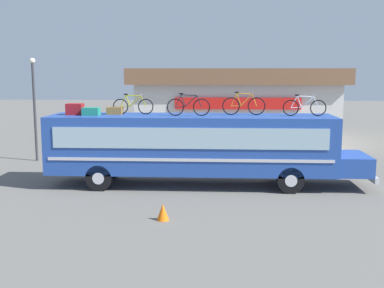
{
  "coord_description": "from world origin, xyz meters",
  "views": [
    {
      "loc": [
        1.13,
        -19.45,
        4.73
      ],
      "look_at": [
        0.05,
        0.0,
        1.76
      ],
      "focal_mm": 44.42,
      "sensor_mm": 36.0,
      "label": 1
    }
  ],
  "objects_px": {
    "traffic_cone": "(163,212)",
    "street_lamp": "(34,102)",
    "luggage_bag_2": "(91,111)",
    "rooftop_bicycle_4": "(304,107)",
    "luggage_bag_1": "(75,109)",
    "rooftop_bicycle_3": "(244,105)",
    "luggage_bag_3": "(115,111)",
    "bus": "(196,145)",
    "rooftop_bicycle_2": "(188,106)",
    "rooftop_bicycle_1": "(133,106)"
  },
  "relations": [
    {
      "from": "traffic_cone",
      "to": "bus",
      "type": "bearing_deg",
      "value": 79.84
    },
    {
      "from": "rooftop_bicycle_3",
      "to": "luggage_bag_1",
      "type": "bearing_deg",
      "value": -177.77
    },
    {
      "from": "luggage_bag_1",
      "to": "traffic_cone",
      "type": "xyz_separation_m",
      "value": [
        4.22,
        -4.8,
        -2.91
      ]
    },
    {
      "from": "rooftop_bicycle_4",
      "to": "street_lamp",
      "type": "xyz_separation_m",
      "value": [
        -13.19,
        5.18,
        -0.19
      ]
    },
    {
      "from": "luggage_bag_3",
      "to": "street_lamp",
      "type": "bearing_deg",
      "value": 138.0
    },
    {
      "from": "bus",
      "to": "rooftop_bicycle_2",
      "type": "distance_m",
      "value": 1.65
    },
    {
      "from": "luggage_bag_1",
      "to": "rooftop_bicycle_4",
      "type": "bearing_deg",
      "value": -0.32
    },
    {
      "from": "bus",
      "to": "traffic_cone",
      "type": "bearing_deg",
      "value": -100.16
    },
    {
      "from": "luggage_bag_2",
      "to": "rooftop_bicycle_2",
      "type": "xyz_separation_m",
      "value": [
        4.01,
        0.01,
        0.23
      ]
    },
    {
      "from": "bus",
      "to": "street_lamp",
      "type": "xyz_separation_m",
      "value": [
        -8.82,
        5.15,
        1.4
      ]
    },
    {
      "from": "rooftop_bicycle_1",
      "to": "bus",
      "type": "bearing_deg",
      "value": -7.16
    },
    {
      "from": "bus",
      "to": "street_lamp",
      "type": "bearing_deg",
      "value": 149.74
    },
    {
      "from": "bus",
      "to": "rooftop_bicycle_3",
      "type": "height_order",
      "value": "rooftop_bicycle_3"
    },
    {
      "from": "bus",
      "to": "luggage_bag_2",
      "type": "height_order",
      "value": "luggage_bag_2"
    },
    {
      "from": "luggage_bag_2",
      "to": "traffic_cone",
      "type": "xyz_separation_m",
      "value": [
        3.48,
        -4.57,
        -2.84
      ]
    },
    {
      "from": "luggage_bag_2",
      "to": "rooftop_bicycle_4",
      "type": "xyz_separation_m",
      "value": [
        8.71,
        0.18,
        0.21
      ]
    },
    {
      "from": "luggage_bag_3",
      "to": "bus",
      "type": "bearing_deg",
      "value": -5.35
    },
    {
      "from": "traffic_cone",
      "to": "rooftop_bicycle_3",
      "type": "bearing_deg",
      "value": 61.11
    },
    {
      "from": "luggage_bag_2",
      "to": "rooftop_bicycle_4",
      "type": "relative_size",
      "value": 0.39
    },
    {
      "from": "rooftop_bicycle_2",
      "to": "rooftop_bicycle_3",
      "type": "xyz_separation_m",
      "value": [
        2.27,
        0.5,
        0.01
      ]
    },
    {
      "from": "luggage_bag_3",
      "to": "luggage_bag_1",
      "type": "bearing_deg",
      "value": -169.13
    },
    {
      "from": "luggage_bag_1",
      "to": "street_lamp",
      "type": "height_order",
      "value": "street_lamp"
    },
    {
      "from": "luggage_bag_1",
      "to": "traffic_cone",
      "type": "height_order",
      "value": "luggage_bag_1"
    },
    {
      "from": "rooftop_bicycle_4",
      "to": "rooftop_bicycle_3",
      "type": "bearing_deg",
      "value": 172.37
    },
    {
      "from": "rooftop_bicycle_4",
      "to": "bus",
      "type": "bearing_deg",
      "value": 179.5
    },
    {
      "from": "luggage_bag_1",
      "to": "rooftop_bicycle_3",
      "type": "height_order",
      "value": "rooftop_bicycle_3"
    },
    {
      "from": "rooftop_bicycle_2",
      "to": "traffic_cone",
      "type": "xyz_separation_m",
      "value": [
        -0.54,
        -4.57,
        -3.07
      ]
    },
    {
      "from": "luggage_bag_1",
      "to": "street_lamp",
      "type": "xyz_separation_m",
      "value": [
        -3.74,
        5.13,
        -0.06
      ]
    },
    {
      "from": "rooftop_bicycle_4",
      "to": "traffic_cone",
      "type": "xyz_separation_m",
      "value": [
        -5.23,
        -4.75,
        -3.05
      ]
    },
    {
      "from": "rooftop_bicycle_3",
      "to": "rooftop_bicycle_4",
      "type": "distance_m",
      "value": 2.45
    },
    {
      "from": "rooftop_bicycle_4",
      "to": "street_lamp",
      "type": "height_order",
      "value": "street_lamp"
    },
    {
      "from": "luggage_bag_1",
      "to": "rooftop_bicycle_1",
      "type": "height_order",
      "value": "rooftop_bicycle_1"
    },
    {
      "from": "rooftop_bicycle_3",
      "to": "street_lamp",
      "type": "distance_m",
      "value": 11.81
    },
    {
      "from": "rooftop_bicycle_1",
      "to": "traffic_cone",
      "type": "distance_m",
      "value": 6.24
    },
    {
      "from": "bus",
      "to": "rooftop_bicycle_2",
      "type": "height_order",
      "value": "rooftop_bicycle_2"
    },
    {
      "from": "luggage_bag_1",
      "to": "traffic_cone",
      "type": "bearing_deg",
      "value": -48.7
    },
    {
      "from": "rooftop_bicycle_1",
      "to": "luggage_bag_3",
      "type": "bearing_deg",
      "value": -178.99
    },
    {
      "from": "rooftop_bicycle_2",
      "to": "rooftop_bicycle_4",
      "type": "xyz_separation_m",
      "value": [
        4.7,
        0.18,
        -0.02
      ]
    },
    {
      "from": "luggage_bag_1",
      "to": "traffic_cone",
      "type": "relative_size",
      "value": 1.25
    },
    {
      "from": "traffic_cone",
      "to": "street_lamp",
      "type": "relative_size",
      "value": 0.1
    },
    {
      "from": "bus",
      "to": "luggage_bag_3",
      "type": "height_order",
      "value": "luggage_bag_3"
    },
    {
      "from": "rooftop_bicycle_1",
      "to": "rooftop_bicycle_2",
      "type": "distance_m",
      "value": 2.43
    },
    {
      "from": "rooftop_bicycle_1",
      "to": "street_lamp",
      "type": "relative_size",
      "value": 0.32
    },
    {
      "from": "luggage_bag_1",
      "to": "rooftop_bicycle_2",
      "type": "height_order",
      "value": "rooftop_bicycle_2"
    },
    {
      "from": "bus",
      "to": "luggage_bag_1",
      "type": "xyz_separation_m",
      "value": [
        -5.08,
        0.01,
        1.45
      ]
    },
    {
      "from": "rooftop_bicycle_2",
      "to": "street_lamp",
      "type": "relative_size",
      "value": 0.32
    },
    {
      "from": "bus",
      "to": "traffic_cone",
      "type": "distance_m",
      "value": 5.08
    },
    {
      "from": "rooftop_bicycle_2",
      "to": "street_lamp",
      "type": "xyz_separation_m",
      "value": [
        -8.5,
        5.36,
        -0.21
      ]
    },
    {
      "from": "bus",
      "to": "luggage_bag_2",
      "type": "distance_m",
      "value": 4.55
    },
    {
      "from": "luggage_bag_1",
      "to": "luggage_bag_2",
      "type": "relative_size",
      "value": 0.99
    }
  ]
}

